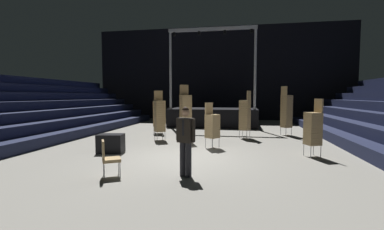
# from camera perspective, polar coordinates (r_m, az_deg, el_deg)

# --- Properties ---
(ground_plane) EXTENTS (22.00, 30.00, 0.10)m
(ground_plane) POSITION_cam_1_polar(r_m,az_deg,el_deg) (9.15, -1.75, -9.29)
(ground_plane) COLOR gray
(arena_end_wall) EXTENTS (22.00, 0.30, 8.00)m
(arena_end_wall) POSITION_cam_1_polar(r_m,az_deg,el_deg) (23.85, 5.92, 8.71)
(arena_end_wall) COLOR black
(arena_end_wall) RESTS_ON ground_plane
(stage_riser) EXTENTS (5.85, 3.55, 6.32)m
(stage_riser) POSITION_cam_1_polar(r_m,az_deg,el_deg) (18.73, 4.62, -0.16)
(stage_riser) COLOR black
(stage_riser) RESTS_ON ground_plane
(man_with_tie) EXTENTS (0.56, 0.36, 1.79)m
(man_with_tie) POSITION_cam_1_polar(r_m,az_deg,el_deg) (6.88, -1.39, -4.68)
(man_with_tie) COLOR black
(man_with_tie) RESTS_ON ground_plane
(chair_stack_front_left) EXTENTS (0.58, 0.58, 2.31)m
(chair_stack_front_left) POSITION_cam_1_polar(r_m,az_deg,el_deg) (13.34, 11.13, 0.08)
(chair_stack_front_left) COLOR #B2B5BA
(chair_stack_front_left) RESTS_ON ground_plane
(chair_stack_front_right) EXTENTS (0.61, 0.61, 2.56)m
(chair_stack_front_right) POSITION_cam_1_polar(r_m,az_deg,el_deg) (12.09, -1.37, 0.35)
(chair_stack_front_right) COLOR #B2B5BA
(chair_stack_front_right) RESTS_ON ground_plane
(chair_stack_mid_left) EXTENTS (0.61, 0.61, 2.56)m
(chair_stack_mid_left) POSITION_cam_1_polar(r_m,az_deg,el_deg) (14.97, 19.31, 0.84)
(chair_stack_mid_left) COLOR #B2B5BA
(chair_stack_mid_left) RESTS_ON ground_plane
(chair_stack_mid_right) EXTENTS (0.58, 0.58, 1.96)m
(chair_stack_mid_right) POSITION_cam_1_polar(r_m,az_deg,el_deg) (10.00, 24.20, -2.48)
(chair_stack_mid_right) COLOR #B2B5BA
(chair_stack_mid_right) RESTS_ON ground_plane
(chair_stack_mid_centre) EXTENTS (0.62, 0.62, 1.79)m
(chair_stack_mid_centre) POSITION_cam_1_polar(r_m,az_deg,el_deg) (10.69, 4.29, -2.19)
(chair_stack_mid_centre) COLOR #B2B5BA
(chair_stack_mid_centre) RESTS_ON ground_plane
(chair_stack_rear_left) EXTENTS (0.61, 0.61, 2.31)m
(chair_stack_rear_left) POSITION_cam_1_polar(r_m,az_deg,el_deg) (12.63, -6.85, -0.09)
(chair_stack_rear_left) COLOR #B2B5BA
(chair_stack_rear_left) RESTS_ON ground_plane
(chair_stack_rear_right) EXTENTS (0.49, 0.49, 2.22)m
(chair_stack_rear_right) POSITION_cam_1_polar(r_m,az_deg,el_deg) (14.98, -7.23, 0.39)
(chair_stack_rear_right) COLOR #B2B5BA
(chair_stack_rear_right) RESTS_ON ground_plane
(equipment_road_case) EXTENTS (0.98, 0.72, 0.68)m
(equipment_road_case) POSITION_cam_1_polar(r_m,az_deg,el_deg) (10.27, -16.78, -5.77)
(equipment_road_case) COLOR black
(equipment_road_case) RESTS_ON ground_plane
(loose_chair_near_man) EXTENTS (0.60, 0.60, 0.95)m
(loose_chair_near_man) POSITION_cam_1_polar(r_m,az_deg,el_deg) (7.22, -17.23, -8.34)
(loose_chair_near_man) COLOR #B2B5BA
(loose_chair_near_man) RESTS_ON ground_plane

